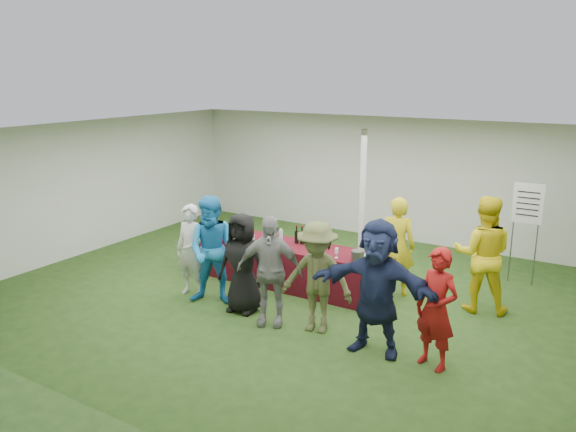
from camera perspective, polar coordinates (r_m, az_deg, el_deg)
The scene contains 18 objects.
ground at distance 9.46m, azimuth 1.46°, elevation -8.17°, with size 60.00×60.00×0.00m, color #284719.
tent at distance 9.85m, azimuth 7.53°, elevation 0.90°, with size 10.00×10.00×10.00m.
serving_table at distance 9.92m, azimuth -0.99°, elevation -4.75°, with size 3.60×0.80×0.75m, color #52101D.
wine_bottles at distance 9.61m, azimuth 2.19°, elevation -2.28°, with size 0.58×0.10×0.32m.
wine_glasses at distance 9.77m, azimuth -3.72°, elevation -2.09°, with size 2.71×0.15×0.16m.
water_bottle at distance 9.83m, azimuth -0.71°, elevation -1.99°, with size 0.07×0.07×0.23m.
bar_towel at distance 9.12m, azimuth 7.83°, elevation -4.05°, with size 0.25×0.18×0.03m, color white.
dump_bucket at distance 8.86m, azimuth 7.09°, elevation -4.06°, with size 0.21×0.21×0.18m, color slate.
wine_list_sign at distance 10.46m, azimuth 23.13°, elevation 0.45°, with size 0.50×0.03×1.80m.
staff_pourer at distance 9.45m, azimuth 10.97°, elevation -3.05°, with size 0.61×0.40×1.68m, color gold.
staff_back at distance 9.14m, azimuth 19.17°, elevation -3.68°, with size 0.89×0.70×1.84m, color yellow.
customer_0 at distance 9.42m, azimuth -9.82°, elevation -3.46°, with size 0.56×0.37×1.55m, color beige.
customer_1 at distance 9.00m, azimuth -7.54°, elevation -3.51°, with size 0.86×0.67×1.76m, color #1E7FC4.
customer_2 at distance 8.68m, azimuth -4.67°, elevation -4.78°, with size 0.77×0.50×1.57m, color black.
customer_3 at distance 8.21m, azimuth -1.91°, elevation -5.55°, with size 0.97×0.41×1.66m, color gray.
customer_4 at distance 8.00m, azimuth 2.97°, elevation -6.25°, with size 1.05×0.60×1.63m, color #4F532C.
customer_5 at distance 7.45m, azimuth 8.99°, elevation -7.16°, with size 1.70×0.54×1.83m, color #182041.
customer_6 at distance 7.29m, azimuth 14.86°, elevation -9.10°, with size 0.57×0.38×1.57m, color maroon.
Camera 1 is at (4.34, -7.58, 3.64)m, focal length 35.00 mm.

